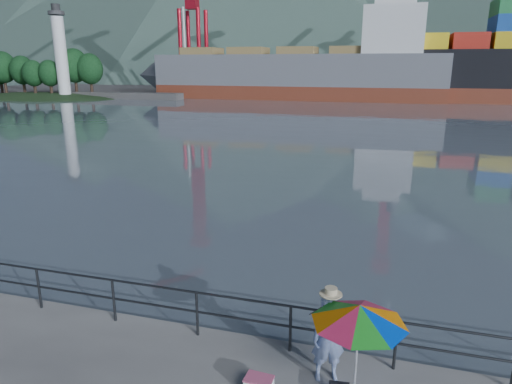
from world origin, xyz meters
The scene contains 8 objects.
harbor_water centered at (0.00, 130.00, 0.00)m, with size 500.00×280.00×0.00m, color slate.
far_dock centered at (10.00, 93.00, 0.00)m, with size 200.00×40.00×0.40m, color #514F4C.
guardrail centered at (0.00, 1.70, 0.52)m, with size 22.00×0.06×1.03m.
lighthouse_islet centered at (-54.97, 61.99, 0.26)m, with size 48.00×26.40×19.20m.
fisherman centered at (3.82, 1.09, 0.84)m, with size 0.61×0.40×1.68m, color #22458E.
beach_umbrella centered at (4.35, 0.51, 1.73)m, with size 1.67×1.67×1.90m.
fishing_rod centered at (3.47, 1.84, 0.00)m, with size 0.02×0.02×2.07m, color black.
bulk_carrier centered at (-9.17, 71.23, 4.19)m, with size 47.61×8.24×14.50m.
Camera 1 is at (4.57, -6.13, 5.57)m, focal length 32.00 mm.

